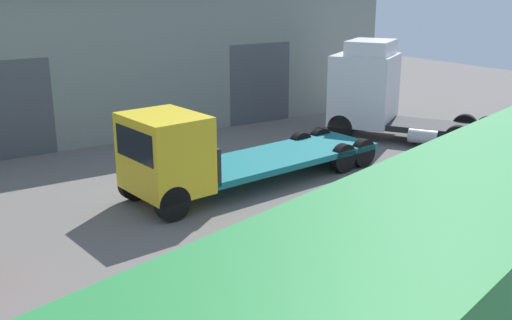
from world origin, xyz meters
name	(u,v)px	position (x,y,z in m)	size (l,w,h in m)	color
ground_plane	(400,269)	(0.00, 0.00, 0.00)	(60.00, 60.00, 0.00)	slate
warehouse_building	(107,53)	(0.00, 18.65, 3.08)	(25.18, 9.82, 6.14)	gray
tractor_unit_white	(377,93)	(7.98, 9.15, 1.87)	(5.61, 6.93, 3.98)	silver
container_trailer_green	(446,289)	(-3.68, -4.11, 2.49)	(12.23, 5.65, 3.85)	#28843D
flatbed_truck_yellow	(208,155)	(-1.29, 6.68, 1.27)	(9.07, 3.38, 2.70)	yellow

